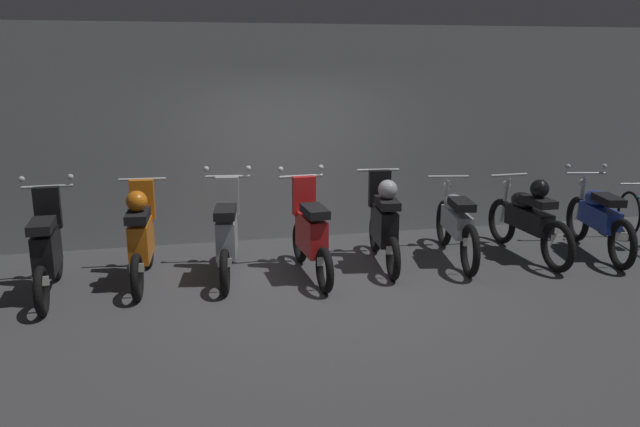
{
  "coord_description": "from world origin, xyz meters",
  "views": [
    {
      "loc": [
        -1.45,
        -6.65,
        2.58
      ],
      "look_at": [
        0.14,
        0.56,
        0.75
      ],
      "focal_mm": 34.98,
      "sensor_mm": 36.0,
      "label": 1
    }
  ],
  "objects_px": {
    "motorbike_slot_1": "(47,250)",
    "motorbike_slot_5": "(384,222)",
    "motorbike_slot_3": "(227,234)",
    "motorbike_slot_7": "(528,218)",
    "motorbike_slot_4": "(310,234)",
    "motorbike_slot_2": "(141,236)",
    "motorbike_slot_6": "(456,223)",
    "motorbike_slot_8": "(599,218)"
  },
  "relations": [
    {
      "from": "motorbike_slot_1",
      "to": "motorbike_slot_5",
      "type": "xyz_separation_m",
      "value": [
        3.98,
        0.22,
        0.04
      ]
    },
    {
      "from": "motorbike_slot_3",
      "to": "motorbike_slot_7",
      "type": "bearing_deg",
      "value": -0.93
    },
    {
      "from": "motorbike_slot_4",
      "to": "motorbike_slot_5",
      "type": "xyz_separation_m",
      "value": [
        1.0,
        0.21,
        0.04
      ]
    },
    {
      "from": "motorbike_slot_2",
      "to": "motorbike_slot_6",
      "type": "relative_size",
      "value": 0.87
    },
    {
      "from": "motorbike_slot_4",
      "to": "motorbike_slot_7",
      "type": "xyz_separation_m",
      "value": [
        2.98,
        0.12,
        -0.0
      ]
    },
    {
      "from": "motorbike_slot_1",
      "to": "motorbike_slot_8",
      "type": "height_order",
      "value": "motorbike_slot_1"
    },
    {
      "from": "motorbike_slot_7",
      "to": "motorbike_slot_5",
      "type": "bearing_deg",
      "value": 177.37
    },
    {
      "from": "motorbike_slot_6",
      "to": "motorbike_slot_5",
      "type": "bearing_deg",
      "value": 179.96
    },
    {
      "from": "motorbike_slot_3",
      "to": "motorbike_slot_4",
      "type": "height_order",
      "value": "same"
    },
    {
      "from": "motorbike_slot_2",
      "to": "motorbike_slot_8",
      "type": "xyz_separation_m",
      "value": [
        5.97,
        -0.17,
        -0.07
      ]
    },
    {
      "from": "motorbike_slot_8",
      "to": "motorbike_slot_7",
      "type": "bearing_deg",
      "value": 175.01
    },
    {
      "from": "motorbike_slot_2",
      "to": "motorbike_slot_6",
      "type": "xyz_separation_m",
      "value": [
        3.98,
        0.01,
        -0.08
      ]
    },
    {
      "from": "motorbike_slot_5",
      "to": "motorbike_slot_6",
      "type": "xyz_separation_m",
      "value": [
        1.0,
        -0.0,
        -0.08
      ]
    },
    {
      "from": "motorbike_slot_2",
      "to": "motorbike_slot_6",
      "type": "distance_m",
      "value": 3.98
    },
    {
      "from": "motorbike_slot_2",
      "to": "motorbike_slot_6",
      "type": "bearing_deg",
      "value": 0.16
    },
    {
      "from": "motorbike_slot_1",
      "to": "motorbike_slot_7",
      "type": "relative_size",
      "value": 0.86
    },
    {
      "from": "motorbike_slot_6",
      "to": "motorbike_slot_7",
      "type": "bearing_deg",
      "value": -5.23
    },
    {
      "from": "motorbike_slot_1",
      "to": "motorbike_slot_7",
      "type": "xyz_separation_m",
      "value": [
        5.97,
        0.13,
        -0.0
      ]
    },
    {
      "from": "motorbike_slot_6",
      "to": "motorbike_slot_4",
      "type": "bearing_deg",
      "value": -174.03
    },
    {
      "from": "motorbike_slot_3",
      "to": "motorbike_slot_4",
      "type": "distance_m",
      "value": 1.0
    },
    {
      "from": "motorbike_slot_6",
      "to": "motorbike_slot_7",
      "type": "relative_size",
      "value": 0.99
    },
    {
      "from": "motorbike_slot_6",
      "to": "motorbike_slot_1",
      "type": "bearing_deg",
      "value": -177.46
    },
    {
      "from": "motorbike_slot_1",
      "to": "motorbike_slot_3",
      "type": "relative_size",
      "value": 1.0
    },
    {
      "from": "motorbike_slot_5",
      "to": "motorbike_slot_7",
      "type": "distance_m",
      "value": 1.99
    },
    {
      "from": "motorbike_slot_7",
      "to": "motorbike_slot_1",
      "type": "bearing_deg",
      "value": -178.75
    },
    {
      "from": "motorbike_slot_4",
      "to": "motorbike_slot_6",
      "type": "relative_size",
      "value": 0.87
    },
    {
      "from": "motorbike_slot_2",
      "to": "motorbike_slot_8",
      "type": "relative_size",
      "value": 0.87
    },
    {
      "from": "motorbike_slot_3",
      "to": "motorbike_slot_1",
      "type": "bearing_deg",
      "value": -174.42
    },
    {
      "from": "motorbike_slot_1",
      "to": "motorbike_slot_5",
      "type": "distance_m",
      "value": 3.99
    },
    {
      "from": "motorbike_slot_6",
      "to": "motorbike_slot_7",
      "type": "height_order",
      "value": "motorbike_slot_7"
    },
    {
      "from": "motorbike_slot_4",
      "to": "motorbike_slot_8",
      "type": "xyz_separation_m",
      "value": [
        3.98,
        0.03,
        -0.04
      ]
    },
    {
      "from": "motorbike_slot_4",
      "to": "motorbike_slot_2",
      "type": "bearing_deg",
      "value": 174.32
    },
    {
      "from": "motorbike_slot_3",
      "to": "motorbike_slot_4",
      "type": "xyz_separation_m",
      "value": [
        0.99,
        -0.18,
        0.0
      ]
    },
    {
      "from": "motorbike_slot_6",
      "to": "motorbike_slot_8",
      "type": "xyz_separation_m",
      "value": [
        1.99,
        -0.18,
        0.0
      ]
    },
    {
      "from": "motorbike_slot_3",
      "to": "motorbike_slot_8",
      "type": "relative_size",
      "value": 0.87
    },
    {
      "from": "motorbike_slot_1",
      "to": "motorbike_slot_5",
      "type": "bearing_deg",
      "value": 3.19
    },
    {
      "from": "motorbike_slot_2",
      "to": "motorbike_slot_1",
      "type": "bearing_deg",
      "value": -168.12
    },
    {
      "from": "motorbike_slot_4",
      "to": "motorbike_slot_5",
      "type": "relative_size",
      "value": 1.0
    },
    {
      "from": "motorbike_slot_7",
      "to": "motorbike_slot_2",
      "type": "bearing_deg",
      "value": 179.09
    },
    {
      "from": "motorbike_slot_1",
      "to": "motorbike_slot_4",
      "type": "height_order",
      "value": "same"
    },
    {
      "from": "motorbike_slot_2",
      "to": "motorbike_slot_3",
      "type": "height_order",
      "value": "motorbike_slot_3"
    },
    {
      "from": "motorbike_slot_7",
      "to": "motorbike_slot_8",
      "type": "bearing_deg",
      "value": -4.99
    }
  ]
}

